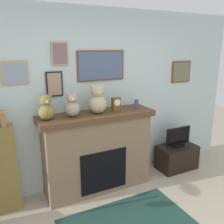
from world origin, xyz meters
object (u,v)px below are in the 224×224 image
object	(u,v)px
fireplace	(97,151)
bookshelf	(0,167)
candle_jar	(136,104)
tv_stand	(177,157)
teddy_bear_grey	(72,105)
teddy_bear_cream	(46,108)
television	(178,138)
teddy_bear_tan	(98,100)
mantel_clock	(116,104)

from	to	relation	value
fireplace	bookshelf	xyz separation A→B (m)	(-1.29, 0.03, 0.03)
candle_jar	tv_stand	bearing A→B (deg)	-3.30
fireplace	teddy_bear_grey	bearing A→B (deg)	-177.04
tv_stand	candle_jar	world-z (taller)	candle_jar
teddy_bear_cream	teddy_bear_grey	distance (m)	0.34
tv_stand	teddy_bear_grey	world-z (taller)	teddy_bear_grey
television	candle_jar	bearing A→B (deg)	176.61
teddy_bear_grey	teddy_bear_cream	bearing A→B (deg)	180.00
tv_stand	teddy_bear_tan	size ratio (longest dim) A/B	1.65
fireplace	bookshelf	distance (m)	1.29
teddy_bear_cream	bookshelf	bearing A→B (deg)	174.96
teddy_bear_tan	bookshelf	bearing A→B (deg)	177.66
teddy_bear_cream	candle_jar	bearing A→B (deg)	0.02
teddy_bear_grey	candle_jar	bearing A→B (deg)	0.02
mantel_clock	teddy_bear_tan	bearing A→B (deg)	179.86
teddy_bear_cream	teddy_bear_grey	world-z (taller)	teddy_bear_grey
teddy_bear_grey	mantel_clock	bearing A→B (deg)	-0.07
fireplace	television	size ratio (longest dim) A/B	3.41
tv_stand	teddy_bear_grey	bearing A→B (deg)	178.52
television	candle_jar	size ratio (longest dim) A/B	3.69
tv_stand	teddy_bear_cream	size ratio (longest dim) A/B	2.05
television	fireplace	bearing A→B (deg)	177.40
bookshelf	fireplace	bearing A→B (deg)	-1.55
teddy_bear_tan	teddy_bear_cream	bearing A→B (deg)	179.99
tv_stand	mantel_clock	size ratio (longest dim) A/B	3.46
fireplace	candle_jar	bearing A→B (deg)	-1.58
television	candle_jar	distance (m)	1.06
candle_jar	teddy_bear_grey	bearing A→B (deg)	-179.98
bookshelf	candle_jar	world-z (taller)	bookshelf
bookshelf	teddy_bear_cream	bearing A→B (deg)	-5.04
candle_jar	teddy_bear_cream	world-z (taller)	teddy_bear_cream
candle_jar	teddy_bear_tan	world-z (taller)	teddy_bear_tan
fireplace	candle_jar	size ratio (longest dim) A/B	12.56
teddy_bear_grey	teddy_bear_tan	xyz separation A→B (m)	(0.36, -0.00, 0.03)
mantel_clock	teddy_bear_tan	world-z (taller)	teddy_bear_tan
bookshelf	television	distance (m)	2.76
bookshelf	teddy_bear_cream	distance (m)	0.92
candle_jar	teddy_bear_tan	distance (m)	0.64
bookshelf	tv_stand	bearing A→B (deg)	-2.08
fireplace	candle_jar	xyz separation A→B (m)	(0.64, -0.02, 0.64)
television	teddy_bear_tan	world-z (taller)	teddy_bear_tan
bookshelf	mantel_clock	size ratio (longest dim) A/B	6.86
fireplace	teddy_bear_cream	xyz separation A→B (m)	(-0.69, -0.02, 0.73)
bookshelf	tv_stand	world-z (taller)	bookshelf
mantel_clock	teddy_bear_grey	distance (m)	0.65
mantel_clock	teddy_bear_grey	size ratio (longest dim) A/B	0.59
bookshelf	mantel_clock	distance (m)	1.71
candle_jar	teddy_bear_grey	xyz separation A→B (m)	(-0.99, -0.00, 0.08)
tv_stand	bookshelf	bearing A→B (deg)	177.92
bookshelf	television	world-z (taller)	bookshelf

